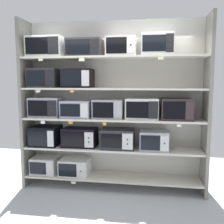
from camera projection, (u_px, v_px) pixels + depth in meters
ground at (100, 220)px, 3.23m from camera, size 6.88×6.00×0.02m
back_panel at (114, 104)px, 4.29m from camera, size 3.08×0.04×2.78m
upright_left at (27, 104)px, 4.26m from camera, size 0.05×0.47×2.78m
upright_right at (207, 107)px, 3.82m from camera, size 0.05×0.47×2.78m
shelf_0 at (112, 177)px, 4.19m from camera, size 2.88×0.47×0.03m
microwave_0 at (46, 165)px, 4.34m from camera, size 0.44×0.40×0.28m
microwave_1 at (75, 167)px, 4.26m from camera, size 0.49×0.41×0.27m
price_tag_0 at (73, 183)px, 4.05m from camera, size 0.08×0.00×0.04m
shelf_1 at (112, 148)px, 4.13m from camera, size 2.88×0.47×0.03m
microwave_2 at (46, 136)px, 4.27m from camera, size 0.46×0.43×0.32m
microwave_3 at (80, 137)px, 4.18m from camera, size 0.56×0.36×0.31m
microwave_4 at (118, 138)px, 4.09m from camera, size 0.54×0.41×0.32m
microwave_5 at (154, 140)px, 4.00m from camera, size 0.45×0.41×0.30m
shelf_2 at (112, 119)px, 4.07m from camera, size 2.88×0.47×0.03m
microwave_6 at (46, 107)px, 4.21m from camera, size 0.52×0.37×0.32m
microwave_7 at (77, 109)px, 4.13m from camera, size 0.48×0.41×0.28m
microwave_8 at (108, 109)px, 4.05m from camera, size 0.48×0.35×0.30m
microwave_9 at (142, 109)px, 3.97m from camera, size 0.51×0.36×0.33m
microwave_10 at (177, 109)px, 3.89m from camera, size 0.47×0.40×0.33m
price_tag_1 at (43, 122)px, 4.00m from camera, size 0.07×0.00×0.05m
price_tag_2 at (71, 123)px, 3.93m from camera, size 0.07×0.00×0.04m
price_tag_3 at (105, 124)px, 3.85m from camera, size 0.06×0.00×0.04m
price_tag_4 at (179, 126)px, 3.68m from camera, size 0.06×0.00×0.04m
shelf_3 at (112, 89)px, 4.01m from camera, size 2.88×0.47×0.03m
microwave_11 at (44, 78)px, 4.15m from camera, size 0.48×0.38×0.31m
microwave_12 at (78, 78)px, 4.07m from camera, size 0.48×0.37×0.30m
price_tag_5 at (38, 91)px, 3.95m from camera, size 0.08×0.00×0.03m
price_tag_6 at (72, 91)px, 3.87m from camera, size 0.06×0.00×0.03m
shelf_4 at (112, 58)px, 3.95m from camera, size 2.88×0.47×0.03m
microwave_13 at (46, 47)px, 4.08m from camera, size 0.58×0.38×0.34m
microwave_14 at (85, 48)px, 3.99m from camera, size 0.56×0.38×0.28m
microwave_15 at (121, 47)px, 3.90m from camera, size 0.46×0.39×0.29m
microwave_16 at (157, 45)px, 3.82m from camera, size 0.48×0.43×0.33m
price_tag_7 at (41, 60)px, 3.88m from camera, size 0.07×0.00×0.04m
price_tag_8 at (82, 60)px, 3.78m from camera, size 0.09×0.00×0.05m
price_tag_9 at (161, 58)px, 3.61m from camera, size 0.08×0.00×0.04m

